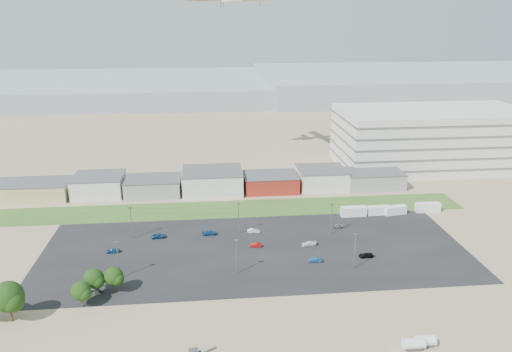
{
  "coord_description": "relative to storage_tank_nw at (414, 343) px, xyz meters",
  "views": [
    {
      "loc": [
        -7.76,
        -107.68,
        64.01
      ],
      "look_at": [
        5.49,
        22.0,
        21.51
      ],
      "focal_mm": 35.0,
      "sensor_mm": 36.0,
      "label": 1
    }
  ],
  "objects": [
    {
      "name": "box_trailer_c",
      "position": [
        22.26,
        68.93,
        0.12
      ],
      "size": [
        7.86,
        3.64,
        2.84
      ],
      "primitive_type": null,
      "rotation": [
        0.0,
        0.0,
        0.18
      ],
      "color": "silver",
      "rests_on": "ground"
    },
    {
      "name": "lightpole_back_l",
      "position": [
        -62.91,
        58.6,
        3.65
      ],
      "size": [
        1.16,
        0.49,
        9.9
      ],
      "primitive_type": null,
      "color": "slate",
      "rests_on": "ground"
    },
    {
      "name": "parked_car_5",
      "position": [
        -67.05,
        49.54,
        -0.67
      ],
      "size": [
        3.74,
        1.62,
        1.26
      ],
      "primitive_type": "imported",
      "rotation": [
        0.0,
        0.0,
        -1.53
      ],
      "color": "navy",
      "rests_on": "ground"
    },
    {
      "name": "parked_car_8",
      "position": [
        0.73,
        59.87,
        -0.68
      ],
      "size": [
        3.77,
        1.8,
        1.24
      ],
      "primitive_type": "imported",
      "rotation": [
        0.0,
        0.0,
        1.66
      ],
      "color": "#A5A5AA",
      "rests_on": "ground"
    },
    {
      "name": "parking_lot",
      "position": [
        -27.19,
        47.04,
        -1.3
      ],
      "size": [
        120.0,
        50.0,
        0.01
      ],
      "primitive_type": "cube",
      "color": "black",
      "rests_on": "ground"
    },
    {
      "name": "parked_car_9",
      "position": [
        -55.07,
        58.05,
        -0.69
      ],
      "size": [
        4.58,
        2.52,
        1.21
      ],
      "primitive_type": "imported",
      "rotation": [
        0.0,
        0.0,
        1.69
      ],
      "color": "navy",
      "rests_on": "ground"
    },
    {
      "name": "lightpole_front_l",
      "position": [
        -63.04,
        34.79,
        3.78
      ],
      "size": [
        1.2,
        0.5,
        10.16
      ],
      "primitive_type": null,
      "color": "slate",
      "rests_on": "ground"
    },
    {
      "name": "parked_car_12",
      "position": [
        -11.36,
        48.25,
        -0.68
      ],
      "size": [
        4.4,
        1.99,
        1.25
      ],
      "primitive_type": "imported",
      "rotation": [
        0.0,
        0.0,
        -1.51
      ],
      "color": "silver",
      "rests_on": "ground"
    },
    {
      "name": "box_trailer_d",
      "position": [
        34.01,
        69.86,
        0.24
      ],
      "size": [
        8.29,
        2.81,
        3.08
      ],
      "primitive_type": null,
      "rotation": [
        0.0,
        0.0,
        -0.03
      ],
      "color": "silver",
      "rests_on": "ground"
    },
    {
      "name": "lightpole_front_r",
      "position": [
        -2.35,
        33.69,
        3.67
      ],
      "size": [
        1.17,
        0.49,
        9.94
      ],
      "primitive_type": null,
      "color": "slate",
      "rests_on": "ground"
    },
    {
      "name": "parked_car_11",
      "position": [
        -26.34,
        58.93,
        -0.66
      ],
      "size": [
        3.92,
        1.4,
        1.29
      ],
      "primitive_type": "imported",
      "rotation": [
        0.0,
        0.0,
        1.56
      ],
      "color": "silver",
      "rests_on": "ground"
    },
    {
      "name": "tree_left",
      "position": [
        -83.5,
        18.1,
        4.08
      ],
      "size": [
        7.17,
        7.17,
        10.75
      ],
      "primitive_type": null,
      "color": "black",
      "rests_on": "ground"
    },
    {
      "name": "parking_garage",
      "position": [
        57.81,
        122.04,
        11.2
      ],
      "size": [
        80.0,
        40.0,
        25.0
      ],
      "primitive_type": "cube",
      "color": "silver",
      "rests_on": "ground"
    },
    {
      "name": "parked_car_0",
      "position": [
        2.86,
        39.64,
        -0.74
      ],
      "size": [
        4.09,
        2.02,
        1.12
      ],
      "primitive_type": "imported",
      "rotation": [
        0.0,
        0.0,
        -1.53
      ],
      "color": "black",
      "rests_on": "ground"
    },
    {
      "name": "grass_strip",
      "position": [
        -32.19,
        79.04,
        -1.29
      ],
      "size": [
        160.0,
        16.0,
        0.02
      ],
      "primitive_type": "cube",
      "color": "#315720",
      "rests_on": "ground"
    },
    {
      "name": "lightpole_front_m",
      "position": [
        -33.23,
        34.18,
        3.45
      ],
      "size": [
        1.12,
        0.47,
        9.5
      ],
      "primitive_type": null,
      "color": "slate",
      "rests_on": "ground"
    },
    {
      "name": "tree_right",
      "position": [
        -67.58,
        27.32,
        2.52
      ],
      "size": [
        5.09,
        5.09,
        7.64
      ],
      "primitive_type": null,
      "color": "black",
      "rests_on": "ground"
    },
    {
      "name": "parked_car_10",
      "position": [
        -67.58,
        29.22,
        -0.67
      ],
      "size": [
        4.44,
        2.09,
        1.25
      ],
      "primitive_type": "imported",
      "rotation": [
        0.0,
        0.0,
        1.49
      ],
      "color": "#A5A5AA",
      "rests_on": "ground"
    },
    {
      "name": "lightpole_back_r",
      "position": [
        -3.11,
        55.39,
        3.65
      ],
      "size": [
        1.16,
        0.49,
        9.9
      ],
      "primitive_type": null,
      "color": "slate",
      "rests_on": "ground"
    },
    {
      "name": "parked_car_7",
      "position": [
        -26.76,
        49.04,
        -0.72
      ],
      "size": [
        3.64,
        1.66,
        1.16
      ],
      "primitive_type": "imported",
      "rotation": [
        0.0,
        0.0,
        -1.7
      ],
      "color": "#9B110E",
      "rests_on": "ground"
    },
    {
      "name": "box_trailer_a",
      "position": [
        7.89,
        68.87,
        0.28
      ],
      "size": [
        8.52,
        2.87,
        3.17
      ],
      "primitive_type": null,
      "rotation": [
        0.0,
        0.0,
        0.03
      ],
      "color": "silver",
      "rests_on": "ground"
    },
    {
      "name": "tree_near",
      "position": [
        -63.08,
        28.06,
        2.44
      ],
      "size": [
        4.98,
        4.98,
        7.48
      ],
      "primitive_type": null,
      "color": "black",
      "rests_on": "ground"
    },
    {
      "name": "parked_car_1",
      "position": [
        -11.65,
        38.27,
        -0.69
      ],
      "size": [
        3.85,
        1.71,
        1.23
      ],
      "primitive_type": "imported",
      "rotation": [
        0.0,
        0.0,
        -1.68
      ],
      "color": "navy",
      "rests_on": "ground"
    },
    {
      "name": "lightpole_back_m",
      "position": [
        -31.0,
        58.8,
        3.64
      ],
      "size": [
        1.16,
        0.48,
        9.88
      ],
      "primitive_type": null,
      "color": "slate",
      "rests_on": "ground"
    },
    {
      "name": "storage_tank_ne",
      "position": [
        2.76,
        0.81,
        -0.08
      ],
      "size": [
        4.23,
        2.37,
        2.45
      ],
      "primitive_type": null,
      "rotation": [
        0.0,
        0.0,
        -0.08
      ],
      "color": "silver",
      "rests_on": "ground"
    },
    {
      "name": "parked_car_6",
      "position": [
        -39.85,
        58.68,
        -0.64
      ],
      "size": [
        4.62,
        2.05,
        1.32
      ],
      "primitive_type": "imported",
      "rotation": [
        0.0,
        0.0,
        1.62
      ],
      "color": "navy",
      "rests_on": "ground"
    },
    {
      "name": "hills_backdrop",
      "position": [
        7.81,
        342.04,
        3.2
      ],
      "size": [
        700.0,
        200.0,
        9.0
      ],
      "primitive_type": null,
      "color": "gray",
      "rests_on": "ground"
    },
    {
      "name": "box_trailer_b",
      "position": [
        16.61,
        69.23,
        0.13
      ],
      "size": [
        7.7,
        2.65,
        2.86
      ],
      "primitive_type": null,
      "rotation": [
        0.0,
        0.0,
        0.04
      ],
      "color": "silver",
      "rests_on": "ground"
    },
    {
      "name": "tree_mid",
      "position": [
        -69.46,
        22.46,
        2.27
      ],
      "size": [
        4.77,
        4.77,
        7.15
      ],
      "primitive_type": null,
      "color": "black",
      "rests_on": "ground"
    },
    {
      "name": "storage_tank_nw",
      "position": [
        0.0,
        0.0,
        0.0
      ],
      "size": [
        4.4,
        2.29,
        2.6
      ],
      "primitive_type": null,
      "rotation": [
        0.0,
        0.0,
        -0.03
      ],
      "color": "silver",
      "rests_on": "ground"
    },
    {
      "name": "building_row",
      "position": [
        -49.19,
        98.04,
        2.7
      ],
      "size": [
        170.0,
        20.0,
        8.0
      ],
      "primitive_type": null,
      "color": "silver",
      "rests_on": "ground"
    },
    {
      "name": "ground",
      "position": [
        -32.19,
        27.04,
        -1.3
      ],
      "size": [
        700.0,
        700.0,
        0.0
      ],
      "primitive_type": "plane",
      "color": "#8A7858",
      "rests_on": "ground"
    }
  ]
}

